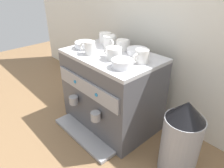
{
  "coord_description": "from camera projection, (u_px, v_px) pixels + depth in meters",
  "views": [
    {
      "loc": [
        0.86,
        -0.79,
        0.93
      ],
      "look_at": [
        0.0,
        0.0,
        0.29
      ],
      "focal_mm": 33.62,
      "sensor_mm": 36.0,
      "label": 1
    }
  ],
  "objects": [
    {
      "name": "coffee_grinder",
      "position": [
        181.0,
        139.0,
        1.02
      ],
      "size": [
        0.19,
        0.19,
        0.42
      ],
      "color": "#939399",
      "rests_on": "ground_plane"
    },
    {
      "name": "ceramic_cup_1",
      "position": [
        106.0,
        38.0,
        1.4
      ],
      "size": [
        0.09,
        0.11,
        0.07
      ],
      "color": "white",
      "rests_on": "espresso_machine"
    },
    {
      "name": "ceramic_cup_2",
      "position": [
        142.0,
        56.0,
        1.1
      ],
      "size": [
        0.07,
        0.11,
        0.07
      ],
      "color": "white",
      "rests_on": "espresso_machine"
    },
    {
      "name": "ceramic_cup_0",
      "position": [
        114.0,
        53.0,
        1.15
      ],
      "size": [
        0.12,
        0.08,
        0.07
      ],
      "color": "white",
      "rests_on": "espresso_machine"
    },
    {
      "name": "ceramic_bowl_1",
      "position": [
        137.0,
        52.0,
        1.22
      ],
      "size": [
        0.12,
        0.12,
        0.04
      ],
      "color": "white",
      "rests_on": "espresso_machine"
    },
    {
      "name": "ceramic_cup_3",
      "position": [
        123.0,
        45.0,
        1.29
      ],
      "size": [
        0.08,
        0.11,
        0.06
      ],
      "color": "white",
      "rests_on": "espresso_machine"
    },
    {
      "name": "espresso_machine",
      "position": [
        112.0,
        90.0,
        1.35
      ],
      "size": [
        0.58,
        0.5,
        0.49
      ],
      "color": "#4C4C51",
      "rests_on": "ground_plane"
    },
    {
      "name": "tiled_backsplash_wall",
      "position": [
        145.0,
        42.0,
        1.41
      ],
      "size": [
        2.8,
        0.03,
        1.0
      ],
      "primitive_type": "cube",
      "color": "silver",
      "rests_on": "ground_plane"
    },
    {
      "name": "ceramic_bowl_2",
      "position": [
        122.0,
        64.0,
        1.06
      ],
      "size": [
        0.11,
        0.11,
        0.04
      ],
      "color": "white",
      "rests_on": "espresso_machine"
    },
    {
      "name": "ceramic_bowl_0",
      "position": [
        85.0,
        45.0,
        1.32
      ],
      "size": [
        0.12,
        0.12,
        0.04
      ],
      "color": "white",
      "rests_on": "espresso_machine"
    },
    {
      "name": "ceramic_cup_4",
      "position": [
        89.0,
        48.0,
        1.22
      ],
      "size": [
        0.1,
        0.06,
        0.08
      ],
      "color": "white",
      "rests_on": "espresso_machine"
    },
    {
      "name": "milk_pitcher",
      "position": [
        71.0,
        91.0,
        1.7
      ],
      "size": [
        0.08,
        0.08,
        0.13
      ],
      "primitive_type": "cylinder",
      "color": "#B7B7BC",
      "rests_on": "ground_plane"
    },
    {
      "name": "ground_plane",
      "position": [
        112.0,
        120.0,
        1.47
      ],
      "size": [
        4.0,
        4.0,
        0.0
      ],
      "primitive_type": "plane",
      "color": "brown"
    },
    {
      "name": "ceramic_cup_5",
      "position": [
        109.0,
        42.0,
        1.32
      ],
      "size": [
        0.11,
        0.07,
        0.08
      ],
      "color": "white",
      "rests_on": "espresso_machine"
    }
  ]
}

